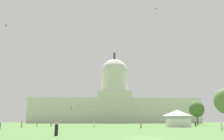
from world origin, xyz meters
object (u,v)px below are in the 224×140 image
event_tent (178,118)px  kite_magenta_high (156,9)px  person_white_mid_center (222,127)px  kite_orange_mid (108,85)px  capitol_building (115,103)px  tree_east_near (197,109)px  person_tan_aisle_center (22,125)px  person_tan_lawn_far_right (141,125)px  person_white_edge_east (94,124)px  kite_black_low (71,108)px  person_black_back_right (195,124)px  kite_cyan_high (136,16)px  kite_yellow_high (102,58)px  kite_green_mid (95,87)px  person_black_near_tree_west (56,130)px  person_purple_mid_left (0,126)px  kite_pink_mid (6,26)px  person_black_edge_west (182,124)px  person_orange_front_center (37,124)px  person_grey_near_tree_east (51,124)px

event_tent → kite_magenta_high: bearing=86.1°
person_white_mid_center → kite_orange_mid: (-19.29, 148.68, 30.54)m
person_white_mid_center → kite_orange_mid: 153.01m
capitol_building → event_tent: capitol_building is taller
tree_east_near → person_tan_aisle_center: tree_east_near is taller
capitol_building → person_tan_lawn_far_right: 155.80m
person_white_edge_east → person_tan_aisle_center: bearing=-166.2°
kite_magenta_high → kite_black_low: kite_magenta_high is taller
tree_east_near → person_white_mid_center: tree_east_near is taller
person_black_back_right → kite_cyan_high: 73.85m
person_black_back_right → kite_yellow_high: size_ratio=1.51×
person_tan_aisle_center → kite_green_mid: size_ratio=1.14×
kite_orange_mid → event_tent: bearing=-123.3°
person_black_near_tree_west → kite_orange_mid: size_ratio=1.30×
person_purple_mid_left → person_white_mid_center: 44.41m
event_tent → person_white_mid_center: 27.38m
tree_east_near → person_black_near_tree_west: 95.51m
kite_yellow_high → kite_pink_mid: size_ratio=1.32×
person_tan_aisle_center → kite_orange_mid: bearing=-87.1°
person_black_edge_west → kite_black_low: size_ratio=0.59×
person_black_near_tree_west → kite_pink_mid: bearing=5.3°
person_black_edge_west → kite_orange_mid: 117.74m
person_orange_front_center → kite_cyan_high: size_ratio=0.59×
person_orange_front_center → event_tent: bearing=156.0°
kite_green_mid → kite_orange_mid: 24.23m
person_purple_mid_left → event_tent: bearing=109.7°
person_black_near_tree_west → kite_orange_mid: 166.52m
person_tan_lawn_far_right → person_white_mid_center: (12.31, -16.31, -0.06)m
person_orange_front_center → kite_green_mid: kite_green_mid is taller
person_black_near_tree_west → kite_green_mid: (-1.85, 141.89, 25.25)m
kite_magenta_high → capitol_building: bearing=108.1°
person_black_back_right → person_black_edge_west: bearing=-37.6°
tree_east_near → person_white_edge_east: bearing=-143.5°
person_black_near_tree_west → kite_magenta_high: (31.10, 79.03, 55.62)m
person_grey_near_tree_east → kite_black_low: (-5.67, 87.15, 9.78)m
person_grey_near_tree_east → person_white_mid_center: person_grey_near_tree_east is taller
person_white_edge_east → kite_black_low: size_ratio=0.62×
person_tan_lawn_far_right → kite_green_mid: bearing=32.8°
tree_east_near → person_orange_front_center: bearing=-157.6°
person_grey_near_tree_east → person_tan_lawn_far_right: bearing=-54.4°
kite_black_low → person_black_back_right: bearing=-158.8°
person_purple_mid_left → kite_orange_mid: kite_orange_mid is taller
person_tan_lawn_far_right → kite_green_mid: 114.78m
kite_yellow_high → person_purple_mid_left: bearing=-174.1°
person_white_mid_center → kite_cyan_high: size_ratio=0.56×
kite_cyan_high → kite_orange_mid: size_ratio=2.25×
person_black_near_tree_west → kite_magenta_high: size_ratio=0.43×
person_purple_mid_left → person_black_near_tree_west: size_ratio=1.07×
person_black_back_right → kite_black_low: (-54.09, 88.73, 9.78)m
person_black_near_tree_west → kite_black_low: size_ratio=0.58×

